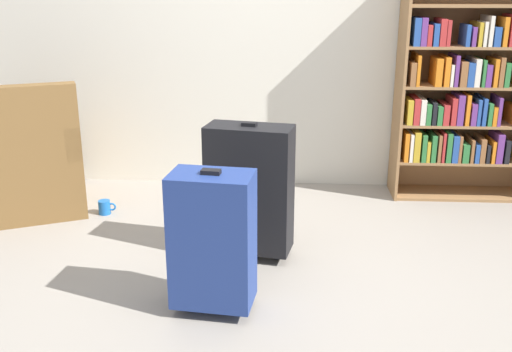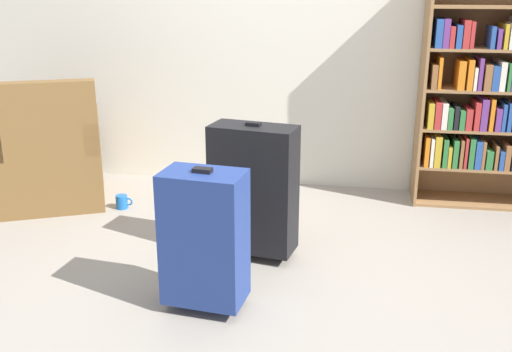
{
  "view_description": "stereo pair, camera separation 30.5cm",
  "coord_description": "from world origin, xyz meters",
  "px_view_note": "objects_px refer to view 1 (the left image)",
  "views": [
    {
      "loc": [
        0.13,
        -2.61,
        1.51
      ],
      "look_at": [
        -0.04,
        0.28,
        0.55
      ],
      "focal_mm": 41.71,
      "sensor_mm": 36.0,
      "label": 1
    },
    {
      "loc": [
        0.43,
        -2.58,
        1.51
      ],
      "look_at": [
        -0.04,
        0.28,
        0.55
      ],
      "focal_mm": 41.71,
      "sensor_mm": 36.0,
      "label": 2
    }
  ],
  "objects_px": {
    "mug": "(105,207)",
    "suitcase_navy_blue": "(213,240)",
    "suitcase_black": "(250,189)",
    "bookshelf": "(471,88)",
    "armchair": "(26,166)"
  },
  "relations": [
    {
      "from": "mug",
      "to": "suitcase_black",
      "type": "distance_m",
      "value": 1.23
    },
    {
      "from": "bookshelf",
      "to": "mug",
      "type": "distance_m",
      "value": 2.66
    },
    {
      "from": "bookshelf",
      "to": "suitcase_navy_blue",
      "type": "relative_size",
      "value": 2.27
    },
    {
      "from": "mug",
      "to": "suitcase_navy_blue",
      "type": "bearing_deg",
      "value": -52.95
    },
    {
      "from": "mug",
      "to": "suitcase_black",
      "type": "relative_size",
      "value": 0.15
    },
    {
      "from": "armchair",
      "to": "suitcase_black",
      "type": "distance_m",
      "value": 1.67
    },
    {
      "from": "suitcase_navy_blue",
      "to": "armchair",
      "type": "bearing_deg",
      "value": 139.27
    },
    {
      "from": "mug",
      "to": "armchair",
      "type": "bearing_deg",
      "value": 175.38
    },
    {
      "from": "armchair",
      "to": "suitcase_navy_blue",
      "type": "height_order",
      "value": "armchair"
    },
    {
      "from": "armchair",
      "to": "suitcase_navy_blue",
      "type": "bearing_deg",
      "value": -40.73
    },
    {
      "from": "bookshelf",
      "to": "armchair",
      "type": "relative_size",
      "value": 1.73
    },
    {
      "from": "armchair",
      "to": "mug",
      "type": "xyz_separation_m",
      "value": [
        0.53,
        -0.04,
        -0.27
      ]
    },
    {
      "from": "mug",
      "to": "bookshelf",
      "type": "bearing_deg",
      "value": 12.02
    },
    {
      "from": "suitcase_black",
      "to": "suitcase_navy_blue",
      "type": "relative_size",
      "value": 1.11
    },
    {
      "from": "bookshelf",
      "to": "armchair",
      "type": "distance_m",
      "value": 3.11
    }
  ]
}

